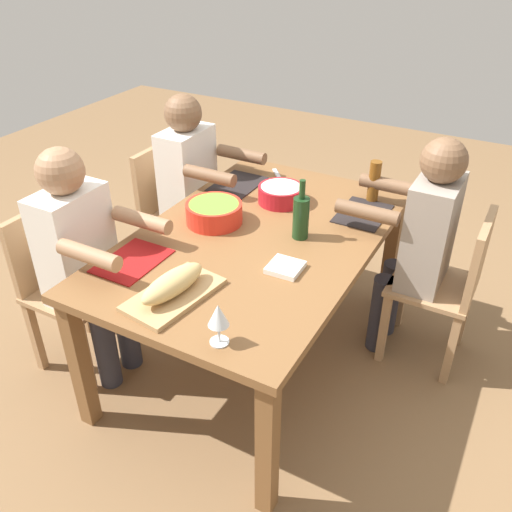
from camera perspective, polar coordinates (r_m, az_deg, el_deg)
name	(u,v)px	position (r m, az deg, el deg)	size (l,w,h in m)	color
ground_plane	(256,354)	(3.02, 0.00, -10.16)	(8.00, 8.00, 0.00)	brown
dining_table	(256,251)	(2.62, 0.00, 0.55)	(1.65, 1.05, 0.74)	brown
chair_near_right	(63,280)	(2.89, -19.47, -2.35)	(0.40, 0.40, 0.85)	#A87F56
diner_near_right	(83,252)	(2.66, -17.55, 0.35)	(0.41, 0.53, 1.20)	#2D2D38
chair_near_left	(171,207)	(3.45, -8.82, 5.09)	(0.40, 0.40, 0.85)	#A87F56
diner_near_left	(194,181)	(3.25, -6.50, 7.77)	(0.41, 0.53, 1.20)	#2D2D38
chair_far_left	(450,282)	(2.87, 19.58, -2.58)	(0.40, 0.40, 0.85)	#A87F56
diner_far_left	(420,236)	(2.78, 16.73, 2.05)	(0.41, 0.53, 1.20)	#2D2D38
serving_bowl_salad	(214,212)	(2.68, -4.39, 4.63)	(0.28, 0.28, 0.10)	red
serving_bowl_pasta	(281,193)	(2.87, 2.59, 6.54)	(0.24, 0.24, 0.09)	#B21923
cutting_board	(174,295)	(2.19, -8.55, -4.00)	(0.40, 0.22, 0.02)	tan
bread_loaf	(173,283)	(2.16, -8.66, -2.82)	(0.32, 0.11, 0.09)	tan
wine_bottle	(301,217)	(2.53, 4.70, 4.12)	(0.08, 0.08, 0.29)	#193819
beer_bottle	(374,181)	(2.92, 12.19, 7.60)	(0.06, 0.06, 0.22)	brown
wine_glass	(218,317)	(1.89, -3.95, -6.32)	(0.08, 0.08, 0.17)	silver
placemat_near_right	(132,261)	(2.45, -12.74, -0.51)	(0.32, 0.23, 0.01)	maroon
placemat_near_left	(237,184)	(3.09, -1.94, 7.49)	(0.32, 0.23, 0.01)	black
placemat_far_left	(363,214)	(2.82, 11.06, 4.36)	(0.32, 0.23, 0.01)	black
carving_knife	(279,177)	(3.17, 2.37, 8.22)	(0.23, 0.02, 0.01)	silver
napkin_stack	(285,267)	(2.33, 3.06, -1.19)	(0.14, 0.14, 0.02)	white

